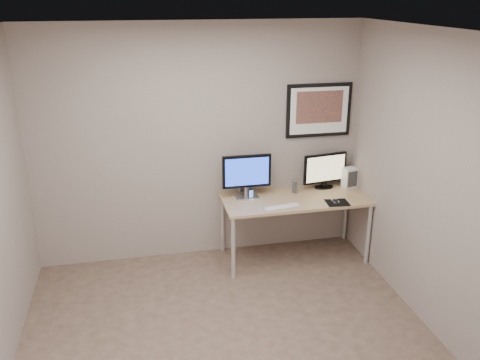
{
  "coord_description": "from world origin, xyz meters",
  "views": [
    {
      "loc": [
        -0.68,
        -3.58,
        2.86
      ],
      "look_at": [
        0.33,
        1.1,
        1.08
      ],
      "focal_mm": 38.0,
      "sensor_mm": 36.0,
      "label": 1
    }
  ],
  "objects_px": {
    "monitor_large": "(247,174)",
    "speaker_left": "(241,185)",
    "desk": "(295,203)",
    "fan_unit": "(350,178)",
    "phone_dock": "(251,194)",
    "keyboard": "(282,207)",
    "framed_art": "(319,110)",
    "monitor_tv": "(325,170)",
    "speaker_right": "(295,186)"
  },
  "relations": [
    {
      "from": "monitor_tv",
      "to": "phone_dock",
      "type": "bearing_deg",
      "value": -178.0
    },
    {
      "from": "speaker_right",
      "to": "keyboard",
      "type": "height_order",
      "value": "speaker_right"
    },
    {
      "from": "speaker_right",
      "to": "speaker_left",
      "type": "bearing_deg",
      "value": -174.36
    },
    {
      "from": "speaker_left",
      "to": "fan_unit",
      "type": "distance_m",
      "value": 1.26
    },
    {
      "from": "monitor_tv",
      "to": "speaker_right",
      "type": "distance_m",
      "value": 0.41
    },
    {
      "from": "fan_unit",
      "to": "speaker_left",
      "type": "bearing_deg",
      "value": 162.94
    },
    {
      "from": "desk",
      "to": "speaker_right",
      "type": "height_order",
      "value": "speaker_right"
    },
    {
      "from": "desk",
      "to": "fan_unit",
      "type": "bearing_deg",
      "value": 14.08
    },
    {
      "from": "desk",
      "to": "phone_dock",
      "type": "height_order",
      "value": "phone_dock"
    },
    {
      "from": "monitor_large",
      "to": "fan_unit",
      "type": "relative_size",
      "value": 2.28
    },
    {
      "from": "desk",
      "to": "speaker_left",
      "type": "distance_m",
      "value": 0.64
    },
    {
      "from": "monitor_tv",
      "to": "monitor_large",
      "type": "bearing_deg",
      "value": 177.76
    },
    {
      "from": "speaker_left",
      "to": "fan_unit",
      "type": "height_order",
      "value": "fan_unit"
    },
    {
      "from": "monitor_large",
      "to": "speaker_left",
      "type": "relative_size",
      "value": 3.3
    },
    {
      "from": "framed_art",
      "to": "phone_dock",
      "type": "bearing_deg",
      "value": -161.58
    },
    {
      "from": "desk",
      "to": "monitor_tv",
      "type": "relative_size",
      "value": 3.04
    },
    {
      "from": "framed_art",
      "to": "keyboard",
      "type": "xyz_separation_m",
      "value": [
        -0.57,
        -0.57,
        -0.88
      ]
    },
    {
      "from": "framed_art",
      "to": "monitor_tv",
      "type": "distance_m",
      "value": 0.68
    },
    {
      "from": "speaker_left",
      "to": "keyboard",
      "type": "distance_m",
      "value": 0.63
    },
    {
      "from": "framed_art",
      "to": "speaker_left",
      "type": "xyz_separation_m",
      "value": [
        -0.89,
        -0.03,
        -0.81
      ]
    },
    {
      "from": "desk",
      "to": "speaker_left",
      "type": "relative_size",
      "value": 9.82
    },
    {
      "from": "speaker_left",
      "to": "speaker_right",
      "type": "bearing_deg",
      "value": -26.58
    },
    {
      "from": "framed_art",
      "to": "monitor_large",
      "type": "relative_size",
      "value": 1.4
    },
    {
      "from": "speaker_left",
      "to": "speaker_right",
      "type": "distance_m",
      "value": 0.6
    },
    {
      "from": "framed_art",
      "to": "monitor_tv",
      "type": "relative_size",
      "value": 1.42
    },
    {
      "from": "monitor_tv",
      "to": "speaker_right",
      "type": "height_order",
      "value": "monitor_tv"
    },
    {
      "from": "desk",
      "to": "keyboard",
      "type": "xyz_separation_m",
      "value": [
        -0.22,
        -0.24,
        0.07
      ]
    },
    {
      "from": "speaker_left",
      "to": "speaker_right",
      "type": "xyz_separation_m",
      "value": [
        0.58,
        -0.16,
        -0.0
      ]
    },
    {
      "from": "desk",
      "to": "framed_art",
      "type": "distance_m",
      "value": 1.07
    },
    {
      "from": "desk",
      "to": "keyboard",
      "type": "distance_m",
      "value": 0.33
    },
    {
      "from": "framed_art",
      "to": "monitor_large",
      "type": "distance_m",
      "value": 1.09
    },
    {
      "from": "keyboard",
      "to": "phone_dock",
      "type": "bearing_deg",
      "value": 123.8
    },
    {
      "from": "monitor_large",
      "to": "phone_dock",
      "type": "distance_m",
      "value": 0.22
    },
    {
      "from": "speaker_left",
      "to": "phone_dock",
      "type": "xyz_separation_m",
      "value": [
        0.06,
        -0.25,
        -0.02
      ]
    },
    {
      "from": "framed_art",
      "to": "keyboard",
      "type": "bearing_deg",
      "value": -135.17
    },
    {
      "from": "monitor_large",
      "to": "speaker_left",
      "type": "bearing_deg",
      "value": 97.4
    },
    {
      "from": "desk",
      "to": "speaker_right",
      "type": "xyz_separation_m",
      "value": [
        0.04,
        0.14,
        0.15
      ]
    },
    {
      "from": "phone_dock",
      "to": "speaker_left",
      "type": "bearing_deg",
      "value": 96.5
    },
    {
      "from": "phone_dock",
      "to": "desk",
      "type": "bearing_deg",
      "value": -12.85
    },
    {
      "from": "framed_art",
      "to": "fan_unit",
      "type": "height_order",
      "value": "framed_art"
    },
    {
      "from": "fan_unit",
      "to": "monitor_tv",
      "type": "bearing_deg",
      "value": 161.38
    },
    {
      "from": "framed_art",
      "to": "speaker_right",
      "type": "xyz_separation_m",
      "value": [
        -0.31,
        -0.19,
        -0.81
      ]
    },
    {
      "from": "monitor_large",
      "to": "phone_dock",
      "type": "bearing_deg",
      "value": -62.33
    },
    {
      "from": "speaker_left",
      "to": "keyboard",
      "type": "relative_size",
      "value": 0.41
    },
    {
      "from": "desk",
      "to": "monitor_large",
      "type": "relative_size",
      "value": 2.98
    },
    {
      "from": "fan_unit",
      "to": "desk",
      "type": "bearing_deg",
      "value": -177.56
    },
    {
      "from": "monitor_large",
      "to": "speaker_left",
      "type": "height_order",
      "value": "monitor_large"
    },
    {
      "from": "monitor_large",
      "to": "framed_art",
      "type": "bearing_deg",
      "value": 13.82
    },
    {
      "from": "keyboard",
      "to": "monitor_large",
      "type": "bearing_deg",
      "value": 121.43
    },
    {
      "from": "keyboard",
      "to": "speaker_left",
      "type": "bearing_deg",
      "value": 112.27
    }
  ]
}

